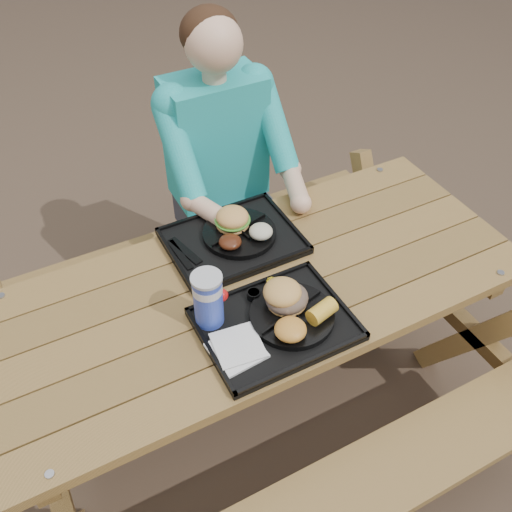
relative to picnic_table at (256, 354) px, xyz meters
name	(u,v)px	position (x,y,z in m)	size (l,w,h in m)	color
ground	(256,408)	(0.00, 0.00, -0.38)	(60.00, 60.00, 0.00)	#999999
picnic_table	(256,354)	(0.00, 0.00, 0.00)	(1.80, 1.49, 0.75)	#999999
tray_near	(275,325)	(-0.03, -0.18, 0.39)	(0.45, 0.35, 0.02)	black
tray_far	(233,242)	(0.02, 0.21, 0.39)	(0.45, 0.35, 0.02)	black
plate_near	(292,315)	(0.02, -0.19, 0.41)	(0.26, 0.26, 0.02)	black
plate_far	(239,233)	(0.05, 0.22, 0.41)	(0.26, 0.26, 0.02)	black
napkin_stack	(236,350)	(-0.18, -0.23, 0.40)	(0.14, 0.14, 0.02)	white
soda_cup	(208,300)	(-0.20, -0.08, 0.48)	(0.09, 0.09, 0.18)	#1832B7
condiment_bbq	(254,295)	(-0.04, -0.06, 0.41)	(0.04, 0.04, 0.03)	black
condiment_mustard	(272,284)	(0.03, -0.05, 0.41)	(0.04, 0.04, 0.03)	gold
sandwich	(287,289)	(0.03, -0.15, 0.48)	(0.12, 0.12, 0.13)	#E3A350
mac_cheese	(290,329)	(-0.02, -0.26, 0.44)	(0.10, 0.10, 0.05)	gold
corn_cob	(322,311)	(0.09, -0.24, 0.44)	(0.09, 0.09, 0.05)	yellow
cutlery_far	(185,251)	(-0.15, 0.24, 0.40)	(0.03, 0.16, 0.01)	black
burger	(232,214)	(0.04, 0.26, 0.47)	(0.12, 0.12, 0.11)	#EBA452
baked_beans	(230,242)	(-0.01, 0.17, 0.43)	(0.08, 0.08, 0.04)	#4D200F
potato_salad	(261,232)	(0.10, 0.16, 0.44)	(0.08, 0.08, 0.05)	beige
diner	(220,187)	(0.18, 0.67, 0.27)	(0.48, 0.84, 1.28)	teal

